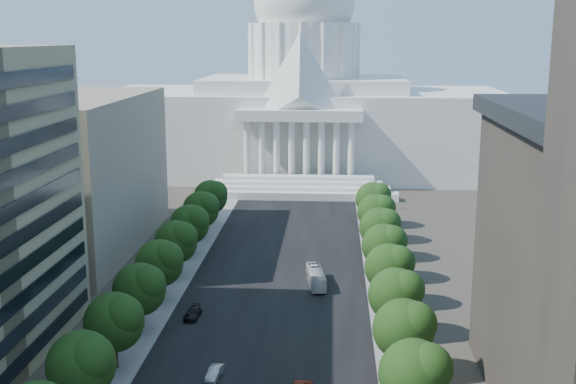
# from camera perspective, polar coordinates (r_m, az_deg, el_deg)

# --- Properties ---
(road_asphalt) EXTENTS (30.00, 260.00, 0.01)m
(road_asphalt) POSITION_cam_1_polar(r_m,az_deg,el_deg) (132.19, -0.53, -5.95)
(road_asphalt) COLOR black
(road_asphalt) RESTS_ON ground
(sidewalk_left) EXTENTS (8.00, 260.00, 0.02)m
(sidewalk_left) POSITION_cam_1_polar(r_m,az_deg,el_deg) (134.84, -8.65, -5.73)
(sidewalk_left) COLOR gray
(sidewalk_left) RESTS_ON ground
(sidewalk_right) EXTENTS (8.00, 260.00, 0.02)m
(sidewalk_right) POSITION_cam_1_polar(r_m,az_deg,el_deg) (132.24, 7.76, -6.06)
(sidewalk_right) COLOR gray
(sidewalk_right) RESTS_ON ground
(capitol) EXTENTS (120.00, 56.00, 73.00)m
(capitol) POSITION_cam_1_polar(r_m,az_deg,el_deg) (221.36, 1.24, 6.72)
(capitol) COLOR white
(capitol) RESTS_ON ground
(office_block_left_far) EXTENTS (38.00, 52.00, 30.00)m
(office_block_left_far) POSITION_cam_1_polar(r_m,az_deg,el_deg) (149.15, -18.98, 1.42)
(office_block_left_far) COLOR gray
(office_block_left_far) RESTS_ON ground
(tree_l_c) EXTENTS (7.79, 7.60, 9.97)m
(tree_l_c) POSITION_cam_1_polar(r_m,az_deg,el_deg) (83.53, -15.86, -12.88)
(tree_l_c) COLOR #33261C
(tree_l_c) RESTS_ON ground
(tree_l_d) EXTENTS (7.79, 7.60, 9.97)m
(tree_l_d) POSITION_cam_1_polar(r_m,az_deg,el_deg) (93.95, -13.43, -9.85)
(tree_l_d) COLOR #33261C
(tree_l_d) RESTS_ON ground
(tree_l_e) EXTENTS (7.79, 7.60, 9.97)m
(tree_l_e) POSITION_cam_1_polar(r_m,az_deg,el_deg) (104.71, -11.52, -7.43)
(tree_l_e) COLOR #33261C
(tree_l_e) RESTS_ON ground
(tree_l_f) EXTENTS (7.79, 7.60, 9.97)m
(tree_l_f) POSITION_cam_1_polar(r_m,az_deg,el_deg) (115.72, -9.99, -5.46)
(tree_l_f) COLOR #33261C
(tree_l_f) RESTS_ON ground
(tree_l_g) EXTENTS (7.79, 7.60, 9.97)m
(tree_l_g) POSITION_cam_1_polar(r_m,az_deg,el_deg) (126.90, -8.74, -3.83)
(tree_l_g) COLOR #33261C
(tree_l_g) RESTS_ON ground
(tree_l_h) EXTENTS (7.79, 7.60, 9.97)m
(tree_l_h) POSITION_cam_1_polar(r_m,az_deg,el_deg) (138.22, -7.69, -2.46)
(tree_l_h) COLOR #33261C
(tree_l_h) RESTS_ON ground
(tree_l_i) EXTENTS (7.79, 7.60, 9.97)m
(tree_l_i) POSITION_cam_1_polar(r_m,az_deg,el_deg) (149.65, -6.80, -1.30)
(tree_l_i) COLOR #33261C
(tree_l_i) RESTS_ON ground
(tree_l_j) EXTENTS (7.79, 7.60, 9.97)m
(tree_l_j) POSITION_cam_1_polar(r_m,az_deg,el_deg) (161.16, -6.04, -0.31)
(tree_l_j) COLOR #33261C
(tree_l_j) RESTS_ON ground
(tree_r_c) EXTENTS (7.79, 7.60, 9.97)m
(tree_r_c) POSITION_cam_1_polar(r_m,az_deg,el_deg) (79.66, 10.19, -13.87)
(tree_r_c) COLOR #33261C
(tree_r_c) RESTS_ON ground
(tree_r_d) EXTENTS (7.79, 7.60, 9.97)m
(tree_r_d) POSITION_cam_1_polar(r_m,az_deg,el_deg) (90.53, 9.33, -10.54)
(tree_r_d) COLOR #33261C
(tree_r_d) RESTS_ON ground
(tree_r_e) EXTENTS (7.79, 7.60, 9.97)m
(tree_r_e) POSITION_cam_1_polar(r_m,az_deg,el_deg) (101.65, 8.68, -7.93)
(tree_r_e) COLOR #33261C
(tree_r_e) RESTS_ON ground
(tree_r_f) EXTENTS (7.79, 7.60, 9.97)m
(tree_r_f) POSITION_cam_1_polar(r_m,az_deg,el_deg) (112.95, 8.16, -5.84)
(tree_r_f) COLOR #33261C
(tree_r_f) RESTS_ON ground
(tree_r_g) EXTENTS (7.79, 7.60, 9.97)m
(tree_r_g) POSITION_cam_1_polar(r_m,az_deg,el_deg) (124.39, 7.74, -4.13)
(tree_r_g) COLOR #33261C
(tree_r_g) RESTS_ON ground
(tree_r_h) EXTENTS (7.79, 7.60, 9.97)m
(tree_r_h) POSITION_cam_1_polar(r_m,az_deg,el_deg) (135.92, 7.39, -2.71)
(tree_r_h) COLOR #33261C
(tree_r_h) RESTS_ON ground
(tree_r_i) EXTENTS (7.79, 7.60, 9.97)m
(tree_r_i) POSITION_cam_1_polar(r_m,az_deg,el_deg) (147.52, 7.09, -1.51)
(tree_r_i) COLOR #33261C
(tree_r_i) RESTS_ON ground
(tree_r_j) EXTENTS (7.79, 7.60, 9.97)m
(tree_r_j) POSITION_cam_1_polar(r_m,az_deg,el_deg) (159.19, 6.84, -0.48)
(tree_r_j) COLOR #33261C
(tree_r_j) RESTS_ON ground
(streetlight_b) EXTENTS (2.61, 0.44, 9.00)m
(streetlight_b) POSITION_cam_1_polar(r_m,az_deg,el_deg) (79.42, 11.39, -14.51)
(streetlight_b) COLOR gray
(streetlight_b) RESTS_ON ground
(streetlight_c) EXTENTS (2.61, 0.44, 9.00)m
(streetlight_c) POSITION_cam_1_polar(r_m,az_deg,el_deg) (102.20, 9.54, -8.22)
(streetlight_c) COLOR gray
(streetlight_c) RESTS_ON ground
(streetlight_d) EXTENTS (2.61, 0.44, 9.00)m
(streetlight_d) POSITION_cam_1_polar(r_m,az_deg,el_deg) (125.83, 8.40, -4.26)
(streetlight_d) COLOR gray
(streetlight_d) RESTS_ON ground
(streetlight_e) EXTENTS (2.61, 0.44, 9.00)m
(streetlight_e) POSITION_cam_1_polar(r_m,az_deg,el_deg) (149.90, 7.64, -1.55)
(streetlight_e) COLOR gray
(streetlight_e) RESTS_ON ground
(streetlight_f) EXTENTS (2.61, 0.44, 9.00)m
(streetlight_f) POSITION_cam_1_polar(r_m,az_deg,el_deg) (174.24, 7.08, 0.40)
(streetlight_f) COLOR gray
(streetlight_f) RESTS_ON ground
(car_silver) EXTENTS (1.89, 4.17, 1.33)m
(car_silver) POSITION_cam_1_polar(r_m,az_deg,el_deg) (91.95, -5.83, -14.02)
(car_silver) COLOR #AAACB2
(car_silver) RESTS_ON ground
(car_dark_b) EXTENTS (2.21, 4.98, 1.42)m
(car_dark_b) POSITION_cam_1_polar(r_m,az_deg,el_deg) (110.08, -7.54, -9.49)
(car_dark_b) COLOR black
(car_dark_b) RESTS_ON ground
(city_bus) EXTENTS (3.78, 10.47, 2.85)m
(city_bus) POSITION_cam_1_polar(r_m,az_deg,el_deg) (122.49, 2.23, -6.75)
(city_bus) COLOR silver
(city_bus) RESTS_ON ground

